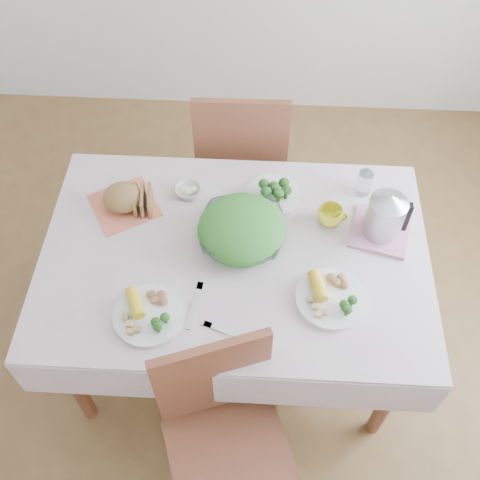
# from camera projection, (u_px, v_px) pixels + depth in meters

# --- Properties ---
(floor) EXTENTS (3.60, 3.60, 0.00)m
(floor) POSITION_uv_depth(u_px,v_px,m) (236.00, 341.00, 2.78)
(floor) COLOR brown
(floor) RESTS_ON ground
(dining_table) EXTENTS (1.40, 0.90, 0.75)m
(dining_table) POSITION_uv_depth(u_px,v_px,m) (235.00, 303.00, 2.48)
(dining_table) COLOR brown
(dining_table) RESTS_ON floor
(tablecloth) EXTENTS (1.50, 1.00, 0.01)m
(tablecloth) POSITION_uv_depth(u_px,v_px,m) (235.00, 254.00, 2.17)
(tablecloth) COLOR beige
(tablecloth) RESTS_ON dining_table
(chair_near) EXTENTS (0.55, 0.55, 0.94)m
(chair_near) POSITION_uv_depth(u_px,v_px,m) (230.00, 454.00, 2.01)
(chair_near) COLOR brown
(chair_near) RESTS_ON floor
(chair_far) EXTENTS (0.46, 0.46, 1.00)m
(chair_far) POSITION_uv_depth(u_px,v_px,m) (242.00, 157.00, 2.89)
(chair_far) COLOR brown
(chair_far) RESTS_ON floor
(salad_bowl) EXTENTS (0.34, 0.34, 0.08)m
(salad_bowl) POSITION_uv_depth(u_px,v_px,m) (242.00, 233.00, 2.18)
(salad_bowl) COLOR white
(salad_bowl) RESTS_ON tablecloth
(dinner_plate_left) EXTENTS (0.27, 0.27, 0.02)m
(dinner_plate_left) POSITION_uv_depth(u_px,v_px,m) (148.00, 315.00, 1.99)
(dinner_plate_left) COLOR white
(dinner_plate_left) RESTS_ON tablecloth
(dinner_plate_right) EXTENTS (0.28, 0.28, 0.02)m
(dinner_plate_right) POSITION_uv_depth(u_px,v_px,m) (331.00, 299.00, 2.03)
(dinner_plate_right) COLOR white
(dinner_plate_right) RESTS_ON tablecloth
(broccoli_plate) EXTENTS (0.30, 0.30, 0.02)m
(broccoli_plate) POSITION_uv_depth(u_px,v_px,m) (273.00, 195.00, 2.33)
(broccoli_plate) COLOR beige
(broccoli_plate) RESTS_ON tablecloth
(napkin) EXTENTS (0.34, 0.34, 0.00)m
(napkin) POSITION_uv_depth(u_px,v_px,m) (125.00, 205.00, 2.31)
(napkin) COLOR #DF704F
(napkin) RESTS_ON tablecloth
(bread_loaf) EXTENTS (0.18, 0.17, 0.10)m
(bread_loaf) POSITION_uv_depth(u_px,v_px,m) (122.00, 196.00, 2.26)
(bread_loaf) COLOR brown
(bread_loaf) RESTS_ON napkin
(fruit_bowl) EXTENTS (0.13, 0.13, 0.03)m
(fruit_bowl) POSITION_uv_depth(u_px,v_px,m) (188.00, 191.00, 2.34)
(fruit_bowl) COLOR white
(fruit_bowl) RESTS_ON tablecloth
(yellow_mug) EXTENTS (0.10, 0.10, 0.08)m
(yellow_mug) POSITION_uv_depth(u_px,v_px,m) (330.00, 216.00, 2.23)
(yellow_mug) COLOR #FFF528
(yellow_mug) RESTS_ON tablecloth
(glass_tumbler) EXTENTS (0.07, 0.07, 0.11)m
(glass_tumbler) POSITION_uv_depth(u_px,v_px,m) (365.00, 182.00, 2.30)
(glass_tumbler) COLOR white
(glass_tumbler) RESTS_ON tablecloth
(pink_tray) EXTENTS (0.27, 0.27, 0.02)m
(pink_tray) POSITION_uv_depth(u_px,v_px,m) (380.00, 231.00, 2.22)
(pink_tray) COLOR #CD7DA3
(pink_tray) RESTS_ON tablecloth
(electric_kettle) EXTENTS (0.16, 0.16, 0.21)m
(electric_kettle) POSITION_uv_depth(u_px,v_px,m) (386.00, 213.00, 2.13)
(electric_kettle) COLOR #B2B5BA
(electric_kettle) RESTS_ON pink_tray
(fork_left) EXTENTS (0.05, 0.20, 0.00)m
(fork_left) POSITION_uv_depth(u_px,v_px,m) (195.00, 305.00, 2.03)
(fork_left) COLOR silver
(fork_left) RESTS_ON tablecloth
(knife) EXTENTS (0.18, 0.08, 0.00)m
(knife) POSITION_uv_depth(u_px,v_px,m) (228.00, 332.00, 1.96)
(knife) COLOR silver
(knife) RESTS_ON tablecloth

